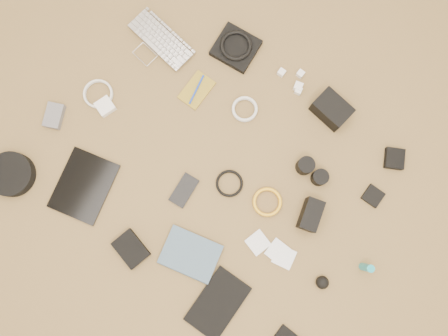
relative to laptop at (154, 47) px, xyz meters
The scene contains 33 objects.
room_shell 1.36m from the laptop, 36.06° to the right, with size 4.04×4.04×2.58m.
laptop is the anchor object (origin of this frame).
headphone_pouch 0.34m from the laptop, 29.27° to the left, with size 0.17×0.16×0.03m, color black.
headphones 0.34m from the laptop, 29.27° to the left, with size 0.13×0.13×0.02m, color black.
charger_a 0.53m from the laptop, 18.39° to the left, with size 0.03×0.03×0.03m, color white.
charger_b 0.61m from the laptop, 19.43° to the left, with size 0.03×0.03×0.02m, color white.
charger_c 0.61m from the laptop, 14.14° to the left, with size 0.03×0.03×0.03m, color white.
charger_d 0.62m from the laptop, 12.70° to the left, with size 0.03×0.03×0.02m, color white.
dslr_camera 0.76m from the laptop, ahead, with size 0.14×0.10×0.08m, color black.
lens_pouch 1.07m from the laptop, ahead, with size 0.07×0.08×0.03m, color black.
notebook_olive 0.25m from the laptop, 15.76° to the right, with size 0.09×0.14×0.01m, color olive.
pen_blue 0.25m from the laptop, 15.76° to the right, with size 0.01×0.01×0.13m, color #1638B4.
cable_white_a 0.46m from the laptop, ahead, with size 0.11×0.11×0.01m, color silver.
lens_a 0.78m from the laptop, ahead, with size 0.07×0.07×0.07m, color black.
lens_b 0.86m from the laptop, ahead, with size 0.06×0.06×0.06m, color black.
card_reader 1.07m from the laptop, ahead, with size 0.07×0.07×0.02m, color black.
power_brick 0.32m from the laptop, 96.30° to the right, with size 0.06×0.06×0.03m, color white.
cable_white_b 0.30m from the laptop, 107.35° to the right, with size 0.12×0.12×0.01m, color silver.
cable_black 0.64m from the laptop, 30.93° to the right, with size 0.11×0.11×0.01m, color black.
cable_yellow 0.78m from the laptop, 24.00° to the right, with size 0.11×0.11×0.01m, color gold.
flash 0.93m from the laptop, 17.70° to the right, with size 0.07×0.12×0.09m, color black.
lens_cleaner 1.21m from the laptop, 16.71° to the right, with size 0.03×0.03×0.10m, color teal.
battery_charger 0.49m from the laptop, 112.75° to the right, with size 0.07×0.10×0.03m, color #5B5B60.
tablet 0.63m from the laptop, 84.12° to the right, with size 0.20×0.26×0.01m, color black.
phone 0.61m from the laptop, 47.13° to the right, with size 0.07×0.13×0.01m, color black.
filter_case_left 0.90m from the laptop, 31.76° to the right, with size 0.08×0.08×0.01m, color silver.
filter_case_mid 0.97m from the laptop, 28.66° to the right, with size 0.08×0.08×0.01m, color silver.
filter_case_right 0.99m from the laptop, 28.11° to the right, with size 0.08×0.08×0.01m, color silver.
air_blower 1.15m from the laptop, 24.56° to the right, with size 0.05×0.05×0.05m, color black.
headphone_case 0.76m from the laptop, 105.13° to the right, with size 0.18×0.18×0.05m, color black.
drive_case 0.82m from the laptop, 64.32° to the right, with size 0.13×0.09×0.03m, color black.
paperback 0.92m from the laptop, 51.51° to the right, with size 0.16×0.21×0.02m, color #40576C.
notebook_black_a 1.06m from the laptop, 45.02° to the right, with size 0.15×0.24×0.02m, color black.
Camera 1 is at (0.18, -0.17, 1.71)m, focal length 35.00 mm.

